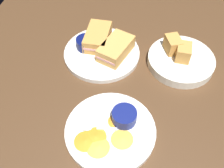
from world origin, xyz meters
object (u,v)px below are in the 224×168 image
object	(u,v)px
ramekin_dark_sauce	(86,43)
bread_basket_rear	(180,59)
plate_sandwich_main	(102,53)
spoon_by_gravy_ramekin	(91,128)
spoon_by_dark_ramekin	(101,50)
ramekin_light_gravy	(124,116)
plate_chips_companion	(110,131)
sandwich_half_near	(116,49)
sandwich_half_far	(98,37)

from	to	relation	value
ramekin_dark_sauce	bread_basket_rear	xyz separation A→B (cm)	(-0.42, 31.84, -1.44)
plate_sandwich_main	spoon_by_gravy_ramekin	size ratio (longest dim) A/B	2.57
plate_sandwich_main	ramekin_dark_sauce	world-z (taller)	ramekin_dark_sauce
plate_sandwich_main	spoon_by_dark_ramekin	distance (cm)	1.23
ramekin_light_gravy	bread_basket_rear	size ratio (longest dim) A/B	0.32
plate_sandwich_main	spoon_by_dark_ramekin	bearing A→B (deg)	-109.63
plate_chips_companion	bread_basket_rear	size ratio (longest dim) A/B	1.13
sandwich_half_near	sandwich_half_far	distance (cm)	8.43
spoon_by_gravy_ramekin	ramekin_light_gravy	bearing A→B (deg)	118.50
sandwich_half_near	spoon_by_dark_ramekin	size ratio (longest dim) A/B	1.49
plate_sandwich_main	sandwich_half_near	distance (cm)	5.83
ramekin_dark_sauce	ramekin_light_gravy	size ratio (longest dim) A/B	0.97
plate_chips_companion	spoon_by_gravy_ramekin	xyz separation A→B (cm)	(0.74, -5.07, 1.16)
plate_sandwich_main	spoon_by_dark_ramekin	world-z (taller)	spoon_by_dark_ramekin
sandwich_half_near	ramekin_light_gravy	bearing A→B (deg)	16.31
ramekin_light_gravy	bread_basket_rear	world-z (taller)	bread_basket_rear
sandwich_half_near	bread_basket_rear	bearing A→B (deg)	94.18
sandwich_half_far	plate_sandwich_main	bearing A→B (deg)	28.73
ramekin_light_gravy	ramekin_dark_sauce	bearing A→B (deg)	-145.50
sandwich_half_near	sandwich_half_far	size ratio (longest dim) A/B	1.11
ramekin_dark_sauce	ramekin_light_gravy	distance (cm)	31.39
sandwich_half_near	sandwich_half_far	xyz separation A→B (cm)	(-4.38, -7.21, 0.00)
ramekin_light_gravy	plate_chips_companion	bearing A→B (deg)	-39.81
ramekin_light_gravy	spoon_by_gravy_ramekin	world-z (taller)	ramekin_light_gravy
sandwich_half_far	ramekin_light_gravy	xyz separation A→B (cm)	(29.11, 14.45, -0.53)
sandwich_half_near	spoon_by_dark_ramekin	xyz separation A→B (cm)	(-0.24, -5.24, -2.04)
plate_sandwich_main	bread_basket_rear	size ratio (longest dim) A/B	1.18
ramekin_dark_sauce	bread_basket_rear	size ratio (longest dim) A/B	0.31
plate_sandwich_main	ramekin_light_gravy	distance (cm)	27.76
sandwich_half_near	ramekin_light_gravy	xyz separation A→B (cm)	(24.73, 7.24, -0.53)
bread_basket_rear	sandwich_half_far	bearing A→B (deg)	-95.65
sandwich_half_near	spoon_by_dark_ramekin	distance (cm)	5.63
plate_chips_companion	spoon_by_gravy_ramekin	distance (cm)	5.25
ramekin_light_gravy	spoon_by_gravy_ramekin	xyz separation A→B (cm)	(4.42, -8.13, -1.50)
spoon_by_dark_ramekin	plate_chips_companion	world-z (taller)	spoon_by_dark_ramekin
plate_sandwich_main	spoon_by_gravy_ramekin	xyz separation A→B (cm)	(29.26, 3.97, 1.16)
sandwich_half_near	bread_basket_rear	world-z (taller)	bread_basket_rear
plate_sandwich_main	bread_basket_rear	world-z (taller)	bread_basket_rear
sandwich_half_far	ramekin_light_gravy	bearing A→B (deg)	26.39
spoon_by_dark_ramekin	plate_chips_companion	distance (cm)	30.18
spoon_by_dark_ramekin	spoon_by_gravy_ramekin	bearing A→B (deg)	8.41
plate_chips_companion	plate_sandwich_main	bearing A→B (deg)	-162.42
plate_sandwich_main	ramekin_light_gravy	bearing A→B (deg)	25.98
ramekin_light_gravy	spoon_by_dark_ramekin	bearing A→B (deg)	-153.45
sandwich_half_far	ramekin_light_gravy	distance (cm)	32.50
ramekin_dark_sauce	spoon_by_dark_ramekin	distance (cm)	5.61
spoon_by_dark_ramekin	bread_basket_rear	xyz separation A→B (cm)	(-1.31, 26.55, 0.16)
sandwich_half_near	ramekin_light_gravy	world-z (taller)	sandwich_half_near
sandwich_half_far	bread_basket_rear	bearing A→B (deg)	84.35
sandwich_half_near	spoon_by_gravy_ramekin	distance (cm)	29.23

